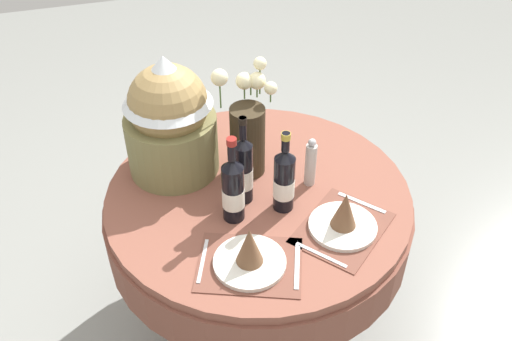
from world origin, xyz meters
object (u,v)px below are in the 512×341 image
(place_setting_left, at_px, (250,255))
(wine_bottle_right, at_px, (233,189))
(dining_table, at_px, (258,219))
(pepper_mill, at_px, (311,163))
(place_setting_right, at_px, (344,219))
(flower_vase, at_px, (249,130))
(wine_bottle_left, at_px, (243,170))
(wine_bottle_centre, at_px, (284,180))
(gift_tub_back_left, at_px, (169,113))

(place_setting_left, height_order, wine_bottle_right, wine_bottle_right)
(dining_table, distance_m, wine_bottle_right, 0.32)
(wine_bottle_right, height_order, pepper_mill, wine_bottle_right)
(place_setting_right, height_order, flower_vase, flower_vase)
(wine_bottle_right, bearing_deg, dining_table, 40.11)
(wine_bottle_left, xyz_separation_m, wine_bottle_centre, (0.12, -0.08, -0.01))
(place_setting_right, xyz_separation_m, flower_vase, (-0.22, 0.42, 0.14))
(dining_table, height_order, wine_bottle_right, wine_bottle_right)
(place_setting_left, xyz_separation_m, wine_bottle_left, (0.07, 0.32, 0.09))
(place_setting_right, relative_size, flower_vase, 0.97)
(place_setting_left, relative_size, pepper_mill, 1.99)
(place_setting_left, distance_m, place_setting_right, 0.36)
(dining_table, bearing_deg, wine_bottle_right, -139.89)
(place_setting_right, height_order, wine_bottle_left, wine_bottle_left)
(wine_bottle_centre, height_order, gift_tub_back_left, gift_tub_back_left)
(wine_bottle_right, bearing_deg, gift_tub_back_left, 113.23)
(place_setting_left, relative_size, wine_bottle_right, 1.20)
(wine_bottle_left, distance_m, pepper_mill, 0.27)
(place_setting_left, xyz_separation_m, flower_vase, (0.14, 0.49, 0.14))
(flower_vase, distance_m, gift_tub_back_left, 0.30)
(gift_tub_back_left, bearing_deg, dining_table, -41.35)
(dining_table, xyz_separation_m, place_setting_right, (0.22, -0.28, 0.19))
(dining_table, height_order, place_setting_left, place_setting_left)
(wine_bottle_right, height_order, gift_tub_back_left, gift_tub_back_left)
(dining_table, relative_size, flower_vase, 2.66)
(dining_table, height_order, wine_bottle_centre, wine_bottle_centre)
(place_setting_right, bearing_deg, wine_bottle_centre, 133.60)
(wine_bottle_left, distance_m, wine_bottle_centre, 0.15)
(dining_table, bearing_deg, pepper_mill, -2.85)
(flower_vase, height_order, wine_bottle_right, flower_vase)
(dining_table, relative_size, place_setting_right, 2.75)
(gift_tub_back_left, bearing_deg, place_setting_right, -46.17)
(pepper_mill, bearing_deg, place_setting_left, -135.81)
(flower_vase, bearing_deg, pepper_mill, -38.86)
(wine_bottle_left, relative_size, gift_tub_back_left, 0.74)
(wine_bottle_centre, relative_size, gift_tub_back_left, 0.67)
(flower_vase, relative_size, gift_tub_back_left, 0.90)
(place_setting_left, relative_size, wine_bottle_left, 1.14)
(wine_bottle_left, relative_size, pepper_mill, 1.74)
(place_setting_right, height_order, wine_bottle_right, wine_bottle_right)
(place_setting_left, relative_size, flower_vase, 0.93)
(pepper_mill, bearing_deg, wine_bottle_right, -163.84)
(flower_vase, bearing_deg, gift_tub_back_left, 161.73)
(flower_vase, distance_m, wine_bottle_right, 0.29)
(place_setting_left, height_order, wine_bottle_left, wine_bottle_left)
(dining_table, xyz_separation_m, wine_bottle_centre, (0.06, -0.11, 0.27))
(place_setting_right, relative_size, wine_bottle_centre, 1.30)
(wine_bottle_left, height_order, wine_bottle_right, wine_bottle_left)
(place_setting_right, bearing_deg, dining_table, 128.90)
(wine_bottle_centre, bearing_deg, flower_vase, 102.10)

